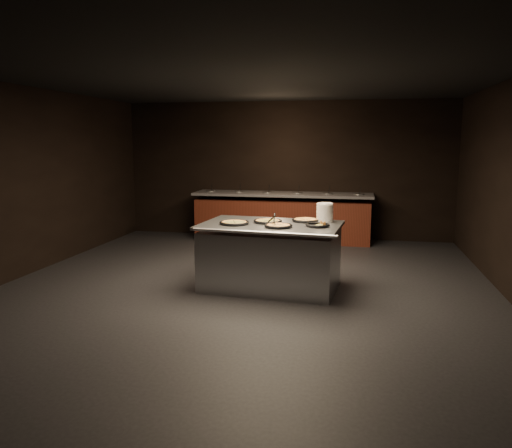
# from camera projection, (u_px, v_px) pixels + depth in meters

# --- Properties ---
(room) EXTENTS (7.02, 8.02, 2.92)m
(room) POSITION_uv_depth(u_px,v_px,m) (244.00, 186.00, 6.81)
(room) COLOR black
(room) RESTS_ON ground
(salad_bar) EXTENTS (3.70, 0.83, 1.18)m
(salad_bar) POSITION_uv_depth(u_px,v_px,m) (282.00, 220.00, 10.42)
(salad_bar) COLOR #581F14
(salad_bar) RESTS_ON ground
(serving_counter) EXTENTS (2.02, 1.40, 0.92)m
(serving_counter) POSITION_uv_depth(u_px,v_px,m) (270.00, 257.00, 7.05)
(serving_counter) COLOR #B2B4B9
(serving_counter) RESTS_ON ground
(plate_stack) EXTENTS (0.23, 0.23, 0.26)m
(plate_stack) POSITION_uv_depth(u_px,v_px,m) (325.00, 213.00, 7.13)
(plate_stack) COLOR silver
(plate_stack) RESTS_ON serving_counter
(pan_veggie_whole) EXTENTS (0.41, 0.41, 0.04)m
(pan_veggie_whole) POSITION_uv_depth(u_px,v_px,m) (234.00, 223.00, 6.94)
(pan_veggie_whole) COLOR black
(pan_veggie_whole) RESTS_ON serving_counter
(pan_cheese_whole) EXTENTS (0.41, 0.41, 0.04)m
(pan_cheese_whole) POSITION_uv_depth(u_px,v_px,m) (268.00, 221.00, 7.07)
(pan_cheese_whole) COLOR black
(pan_cheese_whole) RESTS_ON serving_counter
(pan_cheese_slices_a) EXTENTS (0.39, 0.39, 0.04)m
(pan_cheese_slices_a) POSITION_uv_depth(u_px,v_px,m) (306.00, 220.00, 7.18)
(pan_cheese_slices_a) COLOR black
(pan_cheese_slices_a) RESTS_ON serving_counter
(pan_cheese_slices_b) EXTENTS (0.38, 0.38, 0.04)m
(pan_cheese_slices_b) POSITION_uv_depth(u_px,v_px,m) (278.00, 226.00, 6.69)
(pan_cheese_slices_b) COLOR black
(pan_cheese_slices_b) RESTS_ON serving_counter
(pan_veggie_slices) EXTENTS (0.33, 0.33, 0.04)m
(pan_veggie_slices) POSITION_uv_depth(u_px,v_px,m) (318.00, 225.00, 6.75)
(pan_veggie_slices) COLOR black
(pan_veggie_slices) RESTS_ON serving_counter
(server_left) EXTENTS (0.10, 0.30, 0.15)m
(server_left) POSITION_uv_depth(u_px,v_px,m) (274.00, 219.00, 6.92)
(server_left) COLOR #B2B4B9
(server_left) RESTS_ON serving_counter
(server_right) EXTENTS (0.26, 0.24, 0.16)m
(server_right) POSITION_uv_depth(u_px,v_px,m) (274.00, 221.00, 6.76)
(server_right) COLOR #B2B4B9
(server_right) RESTS_ON serving_counter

